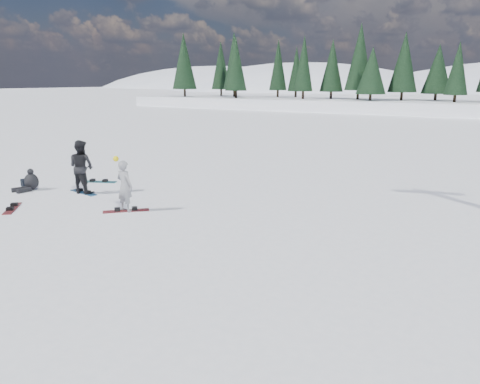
% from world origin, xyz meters
% --- Properties ---
extents(ground, '(420.00, 420.00, 0.00)m').
position_xyz_m(ground, '(0.00, 0.00, 0.00)').
color(ground, white).
rests_on(ground, ground).
extents(alpine_backdrop, '(412.50, 227.00, 53.20)m').
position_xyz_m(alpine_backdrop, '(-11.72, 189.16, -13.97)').
color(alpine_backdrop, white).
rests_on(alpine_backdrop, ground).
extents(snowboarder_woman, '(0.64, 0.43, 1.86)m').
position_xyz_m(snowboarder_woman, '(0.68, -0.27, 0.87)').
color(snowboarder_woman, gray).
rests_on(snowboarder_woman, ground).
extents(snowboarder_man, '(1.07, 0.87, 2.05)m').
position_xyz_m(snowboarder_man, '(-2.61, 0.76, 1.02)').
color(snowboarder_man, black).
rests_on(snowboarder_man, ground).
extents(seated_rider, '(0.71, 1.06, 0.85)m').
position_xyz_m(seated_rider, '(-4.79, 0.01, 0.33)').
color(seated_rider, black).
rests_on(seated_rider, ground).
extents(gear_bag, '(0.53, 0.45, 0.30)m').
position_xyz_m(gear_bag, '(-5.49, 0.27, 0.15)').
color(gear_bag, black).
rests_on(gear_bag, ground).
extents(snowboard_woman, '(1.27, 1.25, 0.03)m').
position_xyz_m(snowboard_woman, '(0.69, -0.27, 0.01)').
color(snowboard_woman, maroon).
rests_on(snowboard_woman, ground).
extents(snowboard_man, '(1.53, 0.53, 0.03)m').
position_xyz_m(snowboard_man, '(-2.61, 0.76, 0.01)').
color(snowboard_man, navy).
rests_on(snowboard_man, ground).
extents(snowboard_loose_b, '(1.23, 1.28, 0.03)m').
position_xyz_m(snowboard_loose_b, '(-2.83, -2.07, 0.01)').
color(snowboard_loose_b, maroon).
rests_on(snowboard_loose_b, ground).
extents(snowboard_loose_c, '(1.48, 0.87, 0.03)m').
position_xyz_m(snowboard_loose_c, '(-3.60, 2.43, 0.01)').
color(snowboard_loose_c, '#166E79').
rests_on(snowboard_loose_c, ground).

